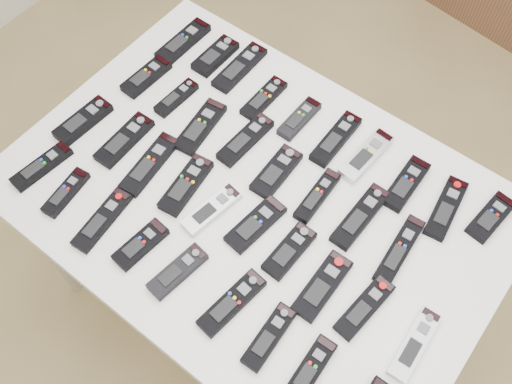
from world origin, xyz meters
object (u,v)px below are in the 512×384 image
Objects in this scene: remote_14 at (276,172)px; remote_35 at (310,369)px; remote_15 at (317,196)px; remote_2 at (240,67)px; remote_6 at (366,156)px; remote_4 at (299,119)px; remote_25 at (322,286)px; remote_1 at (215,56)px; remote_8 at (446,208)px; remote_21 at (186,185)px; remote_26 at (364,307)px; remote_24 at (289,251)px; remote_5 at (336,139)px; remote_9 at (491,217)px; remote_28 at (42,166)px; remote_23 at (256,224)px; remote_34 at (269,337)px; remote_17 at (399,250)px; remote_18 at (83,121)px; remote_20 at (150,164)px; remote_0 at (183,42)px; remote_13 at (245,140)px; remote_3 at (264,98)px; remote_31 at (141,244)px; remote_7 at (406,184)px; remote_33 at (232,303)px; remote_22 at (212,210)px; remote_30 at (102,220)px; remote_19 at (124,140)px; table at (256,207)px; remote_11 at (176,98)px; remote_29 at (66,192)px.

remote_14 is 0.51m from remote_35.
remote_35 is at bearing -59.76° from remote_15.
remote_6 is at bearing -5.55° from remote_2.
remote_14 is (0.05, -0.18, 0.00)m from remote_4.
remote_4 is at bearing 130.79° from remote_25.
remote_1 is 0.84× the size of remote_8.
remote_26 is (0.54, 0.00, -0.00)m from remote_21.
remote_8 is 1.20× the size of remote_24.
remote_5 is 0.44m from remote_9.
remote_24 and remote_28 have the same top height.
remote_23 is 0.11m from remote_24.
remote_15 is at bearing -43.19° from remote_4.
remote_25 is at bearing 78.24° from remote_34.
remote_35 is (0.30, -0.54, -0.00)m from remote_5.
remote_18 reaches higher than remote_17.
remote_20 is (-0.41, -0.19, -0.00)m from remote_15.
remote_8 is (0.90, -0.02, -0.00)m from remote_0.
remote_28 is (-0.37, -0.39, -0.00)m from remote_13.
remote_34 is at bearing -113.95° from remote_8.
remote_3 is 0.96× the size of remote_23.
remote_31 is at bearing -85.56° from remote_3.
remote_20 is (-0.23, -0.36, -0.00)m from remote_4.
remote_6 is at bearing 31.07° from remote_13.
remote_0 is 0.79m from remote_7.
remote_18 is at bearing -176.03° from remote_24.
remote_5 is (0.12, 0.00, 0.00)m from remote_4.
remote_33 is (0.00, -0.35, -0.00)m from remote_15.
remote_9 is (0.89, 0.01, -0.00)m from remote_1.
remote_30 is (-0.20, -0.19, 0.00)m from remote_22.
remote_19 is at bearing -142.88° from remote_6.
remote_24 is 0.22m from remote_26.
remote_35 is at bearing -37.40° from remote_1.
remote_0 is at bearing -171.97° from remote_1.
remote_7 is at bearing 172.64° from remote_8.
remote_31 is (0.14, -0.18, 0.00)m from remote_20.
remote_18 and remote_21 have the same top height.
remote_18 is (-0.81, -0.37, 0.00)m from remote_7.
remote_6 is 0.92× the size of remote_17.
remote_19 reaches higher than remote_3.
remote_1 is 0.92× the size of remote_7.
remote_4 is at bearing 178.10° from remote_7.
remote_26 reaches higher than table.
remote_25 is (0.65, -0.21, -0.00)m from remote_11.
remote_30 is at bearing 179.11° from remote_34.
remote_8 and remote_22 have the same top height.
remote_29 is at bearing -126.41° from remote_20.
remote_6 is at bearing 127.45° from remote_26.
remote_23 is 0.21m from remote_33.
remote_21 reaches higher than remote_29.
remote_23 is at bearing 26.06° from remote_22.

